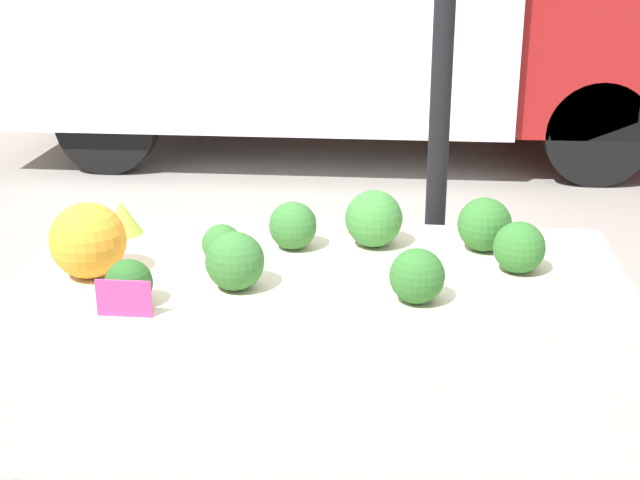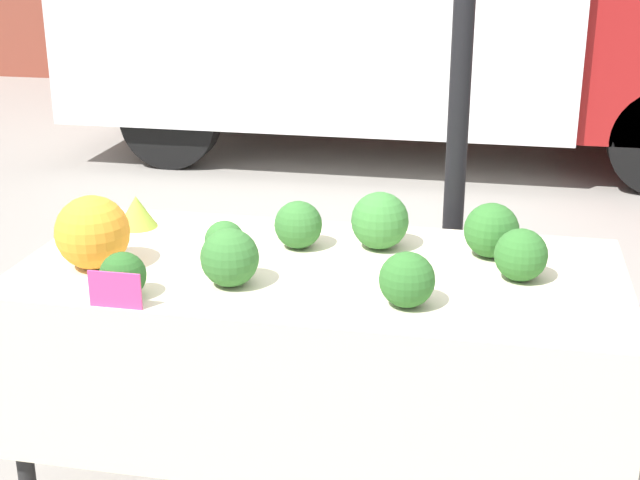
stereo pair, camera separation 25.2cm
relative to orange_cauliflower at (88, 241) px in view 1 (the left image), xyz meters
The scene contains 13 objects.
tent_pole 1.24m from the orange_cauliflower, 36.10° to the left, with size 0.07×0.07×2.53m.
market_table 0.67m from the orange_cauliflower, ahead, with size 1.72×0.80×0.85m.
orange_cauliflower is the anchor object (origin of this frame).
romanesco_head 0.36m from the orange_cauliflower, 93.23° to the left, with size 0.13×0.13×0.10m.
broccoli_head_0 1.20m from the orange_cauliflower, ahead, with size 0.15×0.15×0.15m.
broccoli_head_1 0.84m from the orange_cauliflower, 22.49° to the left, with size 0.17×0.17×0.17m.
broccoli_head_2 0.91m from the orange_cauliflower, ahead, with size 0.14×0.14×0.14m.
broccoli_head_3 0.42m from the orange_cauliflower, ahead, with size 0.16×0.16×0.16m.
broccoli_head_4 0.25m from the orange_cauliflower, 47.71° to the right, with size 0.12×0.12×0.12m.
broccoli_head_5 0.37m from the orange_cauliflower, 21.07° to the left, with size 0.12×0.12×0.12m.
broccoli_head_6 1.15m from the orange_cauliflower, 15.90° to the left, with size 0.16×0.16×0.16m.
broccoli_head_7 0.60m from the orange_cauliflower, 27.30° to the left, with size 0.14×0.14×0.14m.
price_sign 0.31m from the orange_cauliflower, 55.38° to the right, with size 0.14×0.01×0.10m.
Camera 1 is at (0.22, -2.37, 1.78)m, focal length 50.00 mm.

